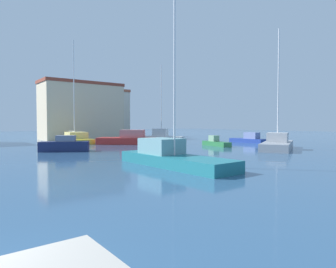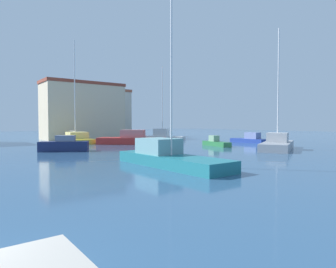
{
  "view_description": "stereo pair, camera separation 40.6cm",
  "coord_description": "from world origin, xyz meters",
  "px_view_note": "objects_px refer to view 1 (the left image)",
  "views": [
    {
      "loc": [
        0.45,
        -5.05,
        2.68
      ],
      "look_at": [
        21.48,
        21.94,
        1.39
      ],
      "focal_mm": 31.53,
      "sensor_mm": 36.0,
      "label": 1
    },
    {
      "loc": [
        0.77,
        -5.29,
        2.68
      ],
      "look_at": [
        21.48,
        21.94,
        1.39
      ],
      "focal_mm": 31.53,
      "sensor_mm": 36.0,
      "label": 2
    }
  ],
  "objects_px": {
    "sailboat_yellow_inner_mooring": "(75,139)",
    "motorboat_green_outer_mooring": "(216,143)",
    "sailboat_white_mid_harbor": "(161,136)",
    "sailboat_grey_far_left": "(277,144)",
    "motorboat_navy_near_pier": "(65,145)",
    "sailboat_teal_center_channel": "(171,156)",
    "motorboat_blue_distant_east": "(249,139)",
    "motorboat_red_far_right": "(132,139)"
  },
  "relations": [
    {
      "from": "sailboat_yellow_inner_mooring",
      "to": "motorboat_green_outer_mooring",
      "type": "bearing_deg",
      "value": -53.9
    },
    {
      "from": "sailboat_white_mid_harbor",
      "to": "sailboat_grey_far_left",
      "type": "bearing_deg",
      "value": -92.79
    },
    {
      "from": "motorboat_navy_near_pier",
      "to": "sailboat_white_mid_harbor",
      "type": "xyz_separation_m",
      "value": [
        18.81,
        10.12,
        0.05
      ]
    },
    {
      "from": "motorboat_green_outer_mooring",
      "to": "sailboat_grey_far_left",
      "type": "distance_m",
      "value": 7.09
    },
    {
      "from": "sailboat_teal_center_channel",
      "to": "sailboat_yellow_inner_mooring",
      "type": "height_order",
      "value": "sailboat_yellow_inner_mooring"
    },
    {
      "from": "motorboat_blue_distant_east",
      "to": "sailboat_yellow_inner_mooring",
      "type": "bearing_deg",
      "value": 143.58
    },
    {
      "from": "sailboat_white_mid_harbor",
      "to": "motorboat_red_far_right",
      "type": "bearing_deg",
      "value": -146.91
    },
    {
      "from": "motorboat_green_outer_mooring",
      "to": "motorboat_blue_distant_east",
      "type": "distance_m",
      "value": 7.94
    },
    {
      "from": "sailboat_grey_far_left",
      "to": "sailboat_teal_center_channel",
      "type": "bearing_deg",
      "value": -171.61
    },
    {
      "from": "sailboat_teal_center_channel",
      "to": "motorboat_green_outer_mooring",
      "type": "bearing_deg",
      "value": 33.32
    },
    {
      "from": "motorboat_navy_near_pier",
      "to": "sailboat_yellow_inner_mooring",
      "type": "distance_m",
      "value": 12.09
    },
    {
      "from": "sailboat_white_mid_harbor",
      "to": "sailboat_grey_far_left",
      "type": "distance_m",
      "value": 21.23
    },
    {
      "from": "sailboat_teal_center_channel",
      "to": "motorboat_red_far_right",
      "type": "relative_size",
      "value": 1.67
    },
    {
      "from": "sailboat_yellow_inner_mooring",
      "to": "motorboat_red_far_right",
      "type": "xyz_separation_m",
      "value": [
        4.86,
        -6.63,
        0.03
      ]
    },
    {
      "from": "sailboat_grey_far_left",
      "to": "sailboat_white_mid_harbor",
      "type": "bearing_deg",
      "value": 87.21
    },
    {
      "from": "motorboat_green_outer_mooring",
      "to": "motorboat_navy_near_pier",
      "type": "bearing_deg",
      "value": 165.44
    },
    {
      "from": "sailboat_white_mid_harbor",
      "to": "motorboat_red_far_right",
      "type": "relative_size",
      "value": 1.45
    },
    {
      "from": "motorboat_red_far_right",
      "to": "sailboat_white_mid_harbor",
      "type": "bearing_deg",
      "value": 33.09
    },
    {
      "from": "motorboat_green_outer_mooring",
      "to": "motorboat_blue_distant_east",
      "type": "height_order",
      "value": "motorboat_blue_distant_east"
    },
    {
      "from": "sailboat_grey_far_left",
      "to": "motorboat_blue_distant_east",
      "type": "height_order",
      "value": "sailboat_grey_far_left"
    },
    {
      "from": "motorboat_navy_near_pier",
      "to": "sailboat_yellow_inner_mooring",
      "type": "height_order",
      "value": "sailboat_yellow_inner_mooring"
    },
    {
      "from": "motorboat_navy_near_pier",
      "to": "sailboat_white_mid_harbor",
      "type": "relative_size",
      "value": 0.38
    },
    {
      "from": "sailboat_teal_center_channel",
      "to": "motorboat_blue_distant_east",
      "type": "distance_m",
      "value": 24.2
    },
    {
      "from": "sailboat_white_mid_harbor",
      "to": "motorboat_blue_distant_east",
      "type": "xyz_separation_m",
      "value": [
        5.16,
        -13.1,
        -0.15
      ]
    },
    {
      "from": "motorboat_blue_distant_east",
      "to": "motorboat_navy_near_pier",
      "type": "bearing_deg",
      "value": 172.93
    },
    {
      "from": "sailboat_teal_center_channel",
      "to": "sailboat_grey_far_left",
      "type": "distance_m",
      "value": 15.82
    },
    {
      "from": "motorboat_navy_near_pier",
      "to": "motorboat_blue_distant_east",
      "type": "distance_m",
      "value": 24.15
    },
    {
      "from": "motorboat_green_outer_mooring",
      "to": "sailboat_white_mid_harbor",
      "type": "distance_m",
      "value": 14.56
    },
    {
      "from": "sailboat_teal_center_channel",
      "to": "sailboat_white_mid_harbor",
      "type": "xyz_separation_m",
      "value": [
        16.69,
        23.52,
        0.01
      ]
    },
    {
      "from": "motorboat_navy_near_pier",
      "to": "motorboat_red_far_right",
      "type": "xyz_separation_m",
      "value": [
        9.93,
        4.34,
        0.02
      ]
    },
    {
      "from": "motorboat_red_far_right",
      "to": "motorboat_blue_distant_east",
      "type": "distance_m",
      "value": 15.83
    },
    {
      "from": "sailboat_yellow_inner_mooring",
      "to": "motorboat_blue_distant_east",
      "type": "bearing_deg",
      "value": -36.42
    },
    {
      "from": "motorboat_navy_near_pier",
      "to": "motorboat_red_far_right",
      "type": "height_order",
      "value": "motorboat_red_far_right"
    },
    {
      "from": "motorboat_navy_near_pier",
      "to": "motorboat_blue_distant_east",
      "type": "relative_size",
      "value": 0.9
    },
    {
      "from": "sailboat_teal_center_channel",
      "to": "sailboat_grey_far_left",
      "type": "height_order",
      "value": "sailboat_teal_center_channel"
    },
    {
      "from": "motorboat_green_outer_mooring",
      "to": "sailboat_white_mid_harbor",
      "type": "bearing_deg",
      "value": 79.37
    },
    {
      "from": "motorboat_green_outer_mooring",
      "to": "sailboat_white_mid_harbor",
      "type": "height_order",
      "value": "sailboat_white_mid_harbor"
    },
    {
      "from": "motorboat_green_outer_mooring",
      "to": "sailboat_yellow_inner_mooring",
      "type": "distance_m",
      "value": 18.76
    },
    {
      "from": "motorboat_navy_near_pier",
      "to": "sailboat_yellow_inner_mooring",
      "type": "relative_size",
      "value": 0.33
    },
    {
      "from": "motorboat_green_outer_mooring",
      "to": "sailboat_grey_far_left",
      "type": "height_order",
      "value": "sailboat_grey_far_left"
    },
    {
      "from": "sailboat_yellow_inner_mooring",
      "to": "sailboat_white_mid_harbor",
      "type": "bearing_deg",
      "value": -3.52
    },
    {
      "from": "motorboat_navy_near_pier",
      "to": "sailboat_grey_far_left",
      "type": "xyz_separation_m",
      "value": [
        17.78,
        -11.08,
        -0.0
      ]
    }
  ]
}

